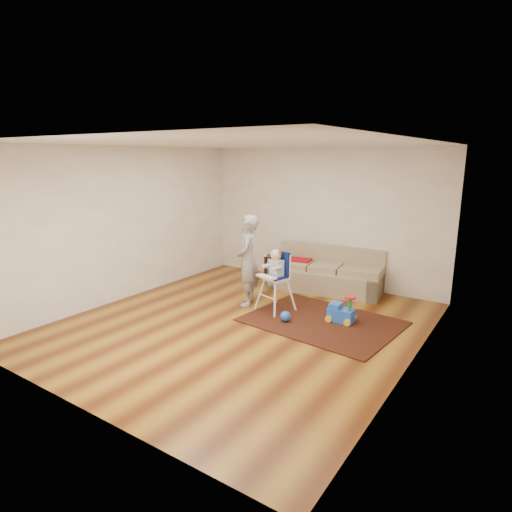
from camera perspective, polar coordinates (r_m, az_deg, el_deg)
The scene contains 9 objects.
ground at distance 6.67m, azimuth -1.94°, elevation -9.05°, with size 5.50×5.50×0.00m, color #52260B.
room_envelope at distance 6.64m, azimuth 0.61°, elevation 7.58°, with size 5.04×5.52×2.72m.
sofa at distance 8.28m, azimuth 9.33°, elevation -1.81°, with size 2.20×1.14×0.81m.
side_table at distance 9.05m, azimuth 3.20°, elevation -1.40°, with size 0.49×0.49×0.49m, color black, non-canonical shape.
area_rug at distance 6.83m, azimuth 8.79°, elevation -8.59°, with size 2.24×1.68×0.02m, color black.
ride_on_toy at distance 6.78m, azimuth 11.31°, elevation -6.83°, with size 0.39×0.28×0.43m, color blue, non-canonical shape.
toy_ball at distance 6.71m, azimuth 3.93°, elevation -8.03°, with size 0.16×0.16×0.16m, color blue.
high_chair at distance 7.07m, azimuth 2.64°, elevation -3.39°, with size 0.60×0.60×1.06m.
adult at distance 7.30m, azimuth -1.10°, elevation -0.60°, with size 0.57×0.38×1.57m, color #969698.
Camera 1 is at (3.62, -5.00, 2.52)m, focal length 30.00 mm.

